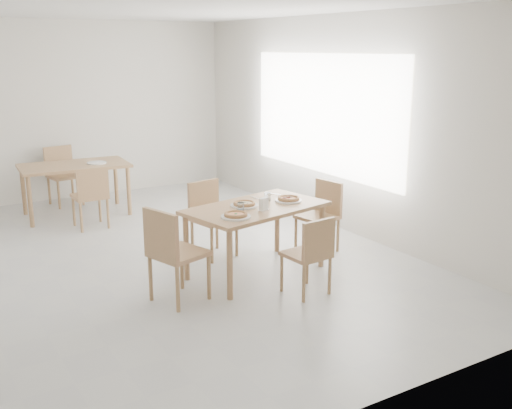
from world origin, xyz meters
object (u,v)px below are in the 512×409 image
second_table (74,170)px  plate_empty (97,163)px  main_table (256,214)px  chair_north (210,213)px  chair_west (172,249)px  tumbler_b (268,196)px  chair_back_n (62,171)px  pizza_margherita (236,215)px  pizza_pepperoni (289,198)px  plate_mushroom (244,206)px  plate_pepperoni (288,200)px  napkin_holder (264,205)px  tumbler_a (241,207)px  plate_margherita (236,217)px  chair_south (311,251)px  chair_east (322,211)px  pizza_mushroom (244,203)px  chair_back_s (91,193)px

second_table → plate_empty: bearing=-16.0°
main_table → chair_north: size_ratio=1.86×
chair_west → tumbler_b: bearing=-90.2°
chair_west → chair_back_n: 4.37m
main_table → pizza_margherita: pizza_margherita is taller
chair_north → pizza_pepperoni: 1.02m
plate_mushroom → chair_back_n: 4.16m
plate_pepperoni → napkin_holder: 0.49m
tumbler_a → tumbler_b: (0.47, 0.22, 0.00)m
pizza_pepperoni → chair_north: bearing=124.2°
main_table → plate_margherita: bearing=-157.3°
chair_west → tumbler_b: (1.31, 0.40, 0.25)m
main_table → napkin_holder: napkin_holder is taller
chair_west → tumbler_b: chair_west is taller
chair_west → pizza_pepperoni: 1.53m
main_table → tumbler_b: size_ratio=17.54×
chair_west → chair_south: bearing=-130.5°
chair_east → pizza_mushroom: 1.24m
second_table → pizza_pepperoni: bearing=-63.1°
plate_mushroom → tumbler_b: bearing=13.6°
chair_west → chair_north: bearing=-58.3°
plate_margherita → tumbler_b: (0.63, 0.41, 0.04)m
chair_north → chair_east: size_ratio=1.04×
plate_mushroom → tumbler_a: size_ratio=3.30×
chair_south → chair_east: 1.40m
tumbler_b → chair_north: bearing=119.3°
main_table → chair_back_n: 4.24m
main_table → chair_back_s: 2.75m
plate_margherita → pizza_margherita: 0.02m
plate_mushroom → chair_back_n: bearing=102.8°
main_table → second_table: bearing=95.3°
second_table → tumbler_b: bearing=-64.8°
second_table → plate_margherita: bearing=-76.4°
chair_south → tumbler_b: bearing=-100.5°
main_table → plate_mushroom: (-0.11, 0.05, 0.09)m
pizza_margherita → main_table: bearing=34.5°
main_table → tumbler_a: bearing=-171.3°
plate_margherita → plate_mushroom: same height
second_table → tumbler_a: bearing=-73.3°
chair_back_s → napkin_holder: bearing=109.8°
pizza_pepperoni → plate_pepperoni: bearing=-90.0°
plate_mushroom → plate_empty: size_ratio=1.08×
tumbler_b → napkin_holder: 0.43m
pizza_mushroom → chair_back_n: size_ratio=0.30×
chair_south → second_table: size_ratio=0.51×
plate_mushroom → tumbler_a: (-0.13, -0.14, 0.04)m
pizza_margherita → tumbler_a: bearing=49.0°
plate_mushroom → pizza_mushroom: 0.02m
plate_margherita → chair_back_n: chair_back_n is taller
chair_south → chair_back_s: chair_back_s is taller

